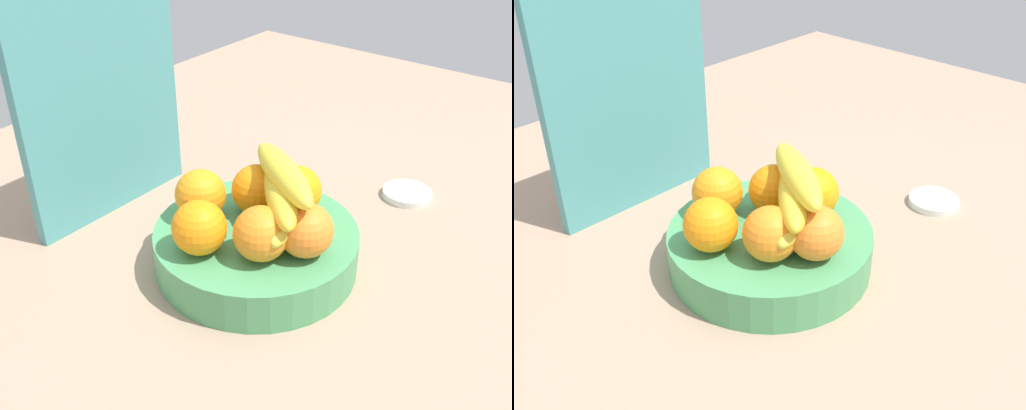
% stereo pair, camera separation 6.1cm
% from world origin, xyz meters
% --- Properties ---
extents(ground_plane, '(1.80, 1.40, 0.03)m').
position_xyz_m(ground_plane, '(0.00, 0.00, -0.01)').
color(ground_plane, tan).
extents(fruit_bowl, '(0.28, 0.28, 0.06)m').
position_xyz_m(fruit_bowl, '(-0.04, 0.01, 0.03)').
color(fruit_bowl, '#48985E').
rests_on(fruit_bowl, ground_plane).
extents(orange_front_left, '(0.07, 0.07, 0.07)m').
position_xyz_m(orange_front_left, '(-0.12, 0.04, 0.09)').
color(orange_front_left, orange).
rests_on(orange_front_left, fruit_bowl).
extents(orange_front_right, '(0.07, 0.07, 0.07)m').
position_xyz_m(orange_front_right, '(-0.08, -0.03, 0.09)').
color(orange_front_right, orange).
rests_on(orange_front_right, fruit_bowl).
extents(orange_center, '(0.07, 0.07, 0.07)m').
position_xyz_m(orange_center, '(-0.04, -0.07, 0.09)').
color(orange_center, orange).
rests_on(orange_center, fruit_bowl).
extents(orange_back_left, '(0.07, 0.07, 0.07)m').
position_xyz_m(orange_back_left, '(0.03, -0.01, 0.09)').
color(orange_back_left, orange).
rests_on(orange_back_left, fruit_bowl).
extents(orange_back_right, '(0.07, 0.07, 0.07)m').
position_xyz_m(orange_back_right, '(0.00, 0.04, 0.09)').
color(orange_back_right, orange).
rests_on(orange_back_right, fruit_bowl).
extents(orange_top_stack, '(0.07, 0.07, 0.07)m').
position_xyz_m(orange_top_stack, '(-0.06, 0.09, 0.09)').
color(orange_top_stack, orange).
rests_on(orange_top_stack, fruit_bowl).
extents(banana_bunch, '(0.18, 0.16, 0.11)m').
position_xyz_m(banana_bunch, '(-0.02, -0.02, 0.11)').
color(banana_bunch, yellow).
rests_on(banana_bunch, fruit_bowl).
extents(cutting_board, '(0.28, 0.02, 0.36)m').
position_xyz_m(cutting_board, '(-0.05, 0.29, 0.18)').
color(cutting_board, teal).
rests_on(cutting_board, ground_plane).
extents(jar_lid, '(0.08, 0.08, 0.01)m').
position_xyz_m(jar_lid, '(0.26, -0.07, 0.01)').
color(jar_lid, silver).
rests_on(jar_lid, ground_plane).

